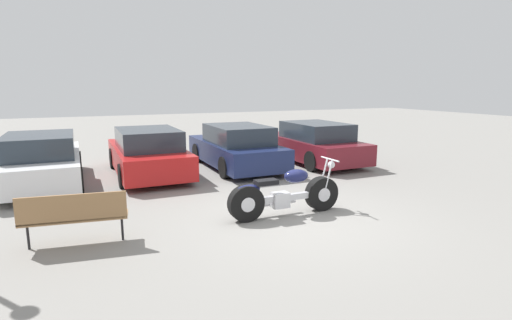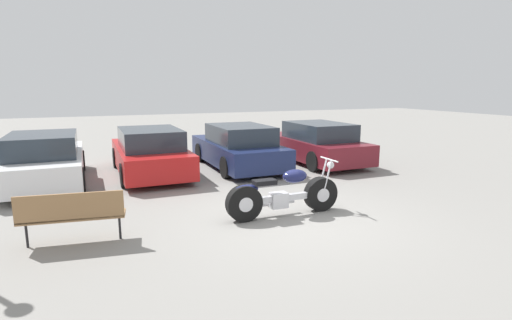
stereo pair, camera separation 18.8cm
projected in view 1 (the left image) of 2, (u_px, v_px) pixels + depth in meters
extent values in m
plane|color=gray|center=(295.00, 218.00, 7.80)|extent=(60.00, 60.00, 0.00)
cylinder|color=black|center=(321.00, 194.00, 8.25)|extent=(0.70, 0.20, 0.70)
cylinder|color=silver|center=(321.00, 194.00, 8.25)|extent=(0.28, 0.22, 0.28)
cylinder|color=black|center=(246.00, 203.00, 7.56)|extent=(0.70, 0.20, 0.70)
cylinder|color=silver|center=(246.00, 203.00, 7.56)|extent=(0.28, 0.22, 0.28)
cube|color=silver|center=(285.00, 197.00, 7.90)|extent=(1.29, 0.11, 0.12)
cube|color=silver|center=(280.00, 200.00, 7.86)|extent=(0.34, 0.24, 0.30)
ellipsoid|color=#191E4C|center=(296.00, 176.00, 7.92)|extent=(0.52, 0.32, 0.27)
cube|color=black|center=(266.00, 182.00, 7.66)|extent=(0.44, 0.24, 0.09)
ellipsoid|color=#191E4C|center=(248.00, 190.00, 7.53)|extent=(0.48, 0.20, 0.20)
cylinder|color=silver|center=(328.00, 177.00, 8.14)|extent=(0.21, 0.04, 0.72)
cylinder|color=silver|center=(323.00, 176.00, 8.30)|extent=(0.21, 0.04, 0.72)
cylinder|color=silver|center=(330.00, 159.00, 8.19)|extent=(0.03, 0.62, 0.03)
sphere|color=silver|center=(331.00, 165.00, 8.23)|extent=(0.15, 0.15, 0.15)
cylinder|color=silver|center=(266.00, 205.00, 7.91)|extent=(1.29, 0.08, 0.08)
cube|color=white|center=(42.00, 166.00, 10.35)|extent=(1.80, 4.42, 0.64)
cube|color=#28333D|center=(39.00, 145.00, 10.01)|extent=(1.58, 2.30, 0.54)
cylinder|color=black|center=(13.00, 166.00, 11.27)|extent=(0.20, 0.62, 0.62)
cylinder|color=black|center=(78.00, 161.00, 11.95)|extent=(0.20, 0.62, 0.62)
cylinder|color=black|center=(79.00, 181.00, 9.50)|extent=(0.20, 0.62, 0.62)
cube|color=red|center=(148.00, 158.00, 11.58)|extent=(1.80, 4.42, 0.64)
cube|color=#28333D|center=(148.00, 139.00, 11.24)|extent=(1.58, 2.30, 0.54)
cylinder|color=black|center=(113.00, 158.00, 12.51)|extent=(0.20, 0.62, 0.62)
cylinder|color=black|center=(167.00, 154.00, 13.18)|extent=(0.20, 0.62, 0.62)
cylinder|color=black|center=(123.00, 176.00, 10.05)|extent=(0.20, 0.62, 0.62)
cylinder|color=black|center=(188.00, 170.00, 10.73)|extent=(0.20, 0.62, 0.62)
cube|color=#19234C|center=(235.00, 152.00, 12.61)|extent=(1.80, 4.42, 0.64)
cube|color=#28333D|center=(238.00, 134.00, 12.27)|extent=(1.58, 2.30, 0.54)
cylinder|color=black|center=(197.00, 153.00, 13.54)|extent=(0.20, 0.62, 0.62)
cylinder|color=black|center=(243.00, 149.00, 14.21)|extent=(0.20, 0.62, 0.62)
cylinder|color=black|center=(225.00, 167.00, 11.08)|extent=(0.20, 0.62, 0.62)
cylinder|color=black|center=(279.00, 163.00, 11.76)|extent=(0.20, 0.62, 0.62)
cube|color=maroon|center=(312.00, 147.00, 13.52)|extent=(1.80, 4.42, 0.64)
cube|color=#28333D|center=(316.00, 131.00, 13.18)|extent=(1.58, 2.30, 0.54)
cylinder|color=black|center=(271.00, 148.00, 14.44)|extent=(0.20, 0.62, 0.62)
cylinder|color=black|center=(311.00, 146.00, 15.12)|extent=(0.20, 0.62, 0.62)
cylinder|color=black|center=(312.00, 161.00, 11.99)|extent=(0.20, 0.62, 0.62)
cylinder|color=black|center=(357.00, 157.00, 12.67)|extent=(0.20, 0.62, 0.62)
cube|color=#997047|center=(75.00, 218.00, 6.42)|extent=(1.65, 0.62, 0.05)
cube|color=#997047|center=(72.00, 208.00, 6.21)|extent=(1.60, 0.26, 0.44)
cylinder|color=black|center=(28.00, 236.00, 6.27)|extent=(0.04, 0.04, 0.45)
cylinder|color=black|center=(122.00, 227.00, 6.66)|extent=(0.04, 0.04, 0.45)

